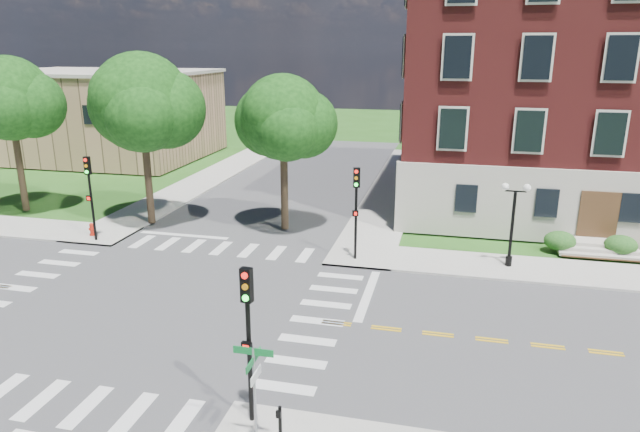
% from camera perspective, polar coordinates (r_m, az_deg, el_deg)
% --- Properties ---
extents(ground, '(160.00, 160.00, 0.00)m').
position_cam_1_polar(ground, '(25.94, -16.11, -8.42)').
color(ground, '#235016').
rests_on(ground, ground).
extents(road_ew, '(90.00, 12.00, 0.01)m').
position_cam_1_polar(road_ew, '(25.94, -16.11, -8.41)').
color(road_ew, '#3D3D3F').
rests_on(road_ew, ground).
extents(road_ns, '(12.00, 90.00, 0.01)m').
position_cam_1_polar(road_ns, '(25.93, -16.11, -8.40)').
color(road_ns, '#3D3D3F').
rests_on(road_ns, ground).
extents(sidewalk_ne, '(34.00, 34.00, 0.12)m').
position_cam_1_polar(sidewalk_ne, '(37.36, 17.74, -0.71)').
color(sidewalk_ne, '#9E9B93').
rests_on(sidewalk_ne, ground).
extents(sidewalk_nw, '(34.00, 34.00, 0.12)m').
position_cam_1_polar(sidewalk_nw, '(46.27, -23.64, 1.93)').
color(sidewalk_nw, '#9E9B93').
rests_on(sidewalk_nw, ground).
extents(crosswalk_east, '(2.20, 10.20, 0.02)m').
position_cam_1_polar(crosswalk_east, '(23.46, -0.27, -10.49)').
color(crosswalk_east, silver).
rests_on(crosswalk_east, ground).
extents(stop_bar_east, '(0.40, 5.50, 0.00)m').
position_cam_1_polar(stop_bar_east, '(25.84, 4.79, -7.88)').
color(stop_bar_east, silver).
rests_on(stop_bar_east, ground).
extents(secondary_building, '(20.40, 15.40, 8.30)m').
position_cam_1_polar(secondary_building, '(61.10, -21.03, 9.53)').
color(secondary_building, '#8B6C4C').
rests_on(secondary_building, ground).
extents(tree_b, '(5.34, 5.34, 10.06)m').
position_cam_1_polar(tree_b, '(41.87, -28.63, 10.25)').
color(tree_b, '#2F2317').
rests_on(tree_b, ground).
extents(tree_c, '(5.87, 5.87, 10.33)m').
position_cam_1_polar(tree_c, '(35.71, -17.42, 10.75)').
color(tree_c, '#2F2317').
rests_on(tree_c, ground).
extents(tree_d, '(4.94, 4.94, 9.13)m').
position_cam_1_polar(tree_d, '(33.08, -3.71, 9.76)').
color(tree_d, '#2F2317').
rests_on(tree_d, ground).
extents(traffic_signal_se, '(0.35, 0.39, 4.80)m').
position_cam_1_polar(traffic_signal_se, '(16.35, -7.21, -10.86)').
color(traffic_signal_se, black).
rests_on(traffic_signal_se, ground).
extents(traffic_signal_ne, '(0.38, 0.44, 4.80)m').
position_cam_1_polar(traffic_signal_ne, '(28.72, 3.63, 1.45)').
color(traffic_signal_ne, black).
rests_on(traffic_signal_ne, ground).
extents(traffic_signal_nw, '(0.33, 0.37, 4.80)m').
position_cam_1_polar(traffic_signal_nw, '(34.02, -22.03, 2.66)').
color(traffic_signal_nw, black).
rests_on(traffic_signal_nw, ground).
extents(twin_lamp_west, '(1.36, 0.36, 4.23)m').
position_cam_1_polar(twin_lamp_west, '(29.47, 18.72, -0.37)').
color(twin_lamp_west, black).
rests_on(twin_lamp_west, ground).
extents(street_sign_pole, '(1.10, 1.10, 3.10)m').
position_cam_1_polar(street_sign_pole, '(15.66, -6.56, -15.89)').
color(street_sign_pole, gray).
rests_on(street_sign_pole, ground).
extents(push_button_post, '(0.14, 0.21, 1.20)m').
position_cam_1_polar(push_button_post, '(16.61, -4.03, -20.01)').
color(push_button_post, black).
rests_on(push_button_post, ground).
extents(fire_hydrant, '(0.35, 0.35, 0.75)m').
position_cam_1_polar(fire_hydrant, '(35.65, -21.86, -1.27)').
color(fire_hydrant, red).
rests_on(fire_hydrant, ground).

